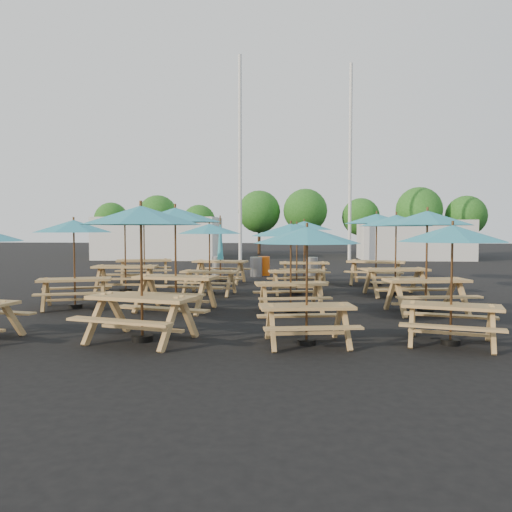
# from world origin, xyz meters

# --- Properties ---
(ground) EXTENTS (120.00, 120.00, 0.00)m
(ground) POSITION_xyz_m (0.00, 0.00, 0.00)
(ground) COLOR black
(ground) RESTS_ON ground
(picnic_unit_1) EXTENTS (2.54, 2.54, 2.23)m
(picnic_unit_1) POSITION_xyz_m (-4.19, -2.87, 1.93)
(picnic_unit_1) COLOR #B0804E
(picnic_unit_1) RESTS_ON ground
(picnic_unit_2) EXTENTS (2.44, 2.44, 2.51)m
(picnic_unit_2) POSITION_xyz_m (-4.03, 0.34, 2.17)
(picnic_unit_2) COLOR #B0804E
(picnic_unit_2) RESTS_ON ground
(picnic_unit_3) EXTENTS (2.82, 2.82, 2.56)m
(picnic_unit_3) POSITION_xyz_m (-4.34, 3.25, 2.21)
(picnic_unit_3) COLOR #B0804E
(picnic_unit_3) RESTS_ON ground
(picnic_unit_4) EXTENTS (2.62, 2.62, 2.41)m
(picnic_unit_4) POSITION_xyz_m (-1.34, -6.38, 2.08)
(picnic_unit_4) COLOR #B0804E
(picnic_unit_4) RESTS_ON ground
(picnic_unit_5) EXTENTS (2.59, 2.59, 2.52)m
(picnic_unit_5) POSITION_xyz_m (-1.57, -3.03, 2.18)
(picnic_unit_5) COLOR #B0804E
(picnic_unit_5) RESTS_ON ground
(picnic_unit_6) EXTENTS (2.11, 2.11, 2.17)m
(picnic_unit_6) POSITION_xyz_m (-1.28, -0.04, 1.87)
(picnic_unit_6) COLOR #B0804E
(picnic_unit_6) RESTS_ON ground
(picnic_unit_7) EXTENTS (2.14, 1.92, 2.49)m
(picnic_unit_7) POSITION_xyz_m (-1.47, 3.24, 1.02)
(picnic_unit_7) COLOR #B0804E
(picnic_unit_7) RESTS_ON ground
(picnic_unit_8) EXTENTS (2.10, 2.10, 2.03)m
(picnic_unit_8) POSITION_xyz_m (1.55, -6.40, 1.76)
(picnic_unit_8) COLOR #B0804E
(picnic_unit_8) RESTS_ON ground
(picnic_unit_9) EXTENTS (2.24, 2.24, 2.13)m
(picnic_unit_9) POSITION_xyz_m (1.22, -3.07, 1.84)
(picnic_unit_9) COLOR #B0804E
(picnic_unit_9) RESTS_ON ground
(picnic_unit_10) EXTENTS (2.21, 2.21, 2.16)m
(picnic_unit_10) POSITION_xyz_m (1.35, 0.34, 1.87)
(picnic_unit_10) COLOR #B0804E
(picnic_unit_10) RESTS_ON ground
(picnic_unit_11) EXTENTS (2.15, 2.15, 2.30)m
(picnic_unit_11) POSITION_xyz_m (1.61, 3.57, 1.99)
(picnic_unit_11) COLOR #B0804E
(picnic_unit_11) RESTS_ON ground
(picnic_unit_12) EXTENTS (2.26, 2.26, 2.06)m
(picnic_unit_12) POSITION_xyz_m (4.01, -6.19, 1.78)
(picnic_unit_12) COLOR #B0804E
(picnic_unit_12) RESTS_ON ground
(picnic_unit_13) EXTENTS (2.50, 2.50, 2.43)m
(picnic_unit_13) POSITION_xyz_m (4.39, -2.94, 2.10)
(picnic_unit_13) COLOR #B0804E
(picnic_unit_13) RESTS_ON ground
(picnic_unit_14) EXTENTS (2.51, 2.51, 2.43)m
(picnic_unit_14) POSITION_xyz_m (4.29, 0.23, 2.10)
(picnic_unit_14) COLOR #B0804E
(picnic_unit_14) RESTS_ON ground
(picnic_unit_15) EXTENTS (2.81, 2.81, 2.56)m
(picnic_unit_15) POSITION_xyz_m (4.17, 3.23, 2.21)
(picnic_unit_15) COLOR #B0804E
(picnic_unit_15) RESTS_ON ground
(waste_bin_0) EXTENTS (0.51, 0.51, 0.82)m
(waste_bin_0) POSITION_xyz_m (-2.06, 6.27, 0.41)
(waste_bin_0) COLOR gray
(waste_bin_0) RESTS_ON ground
(waste_bin_1) EXTENTS (0.51, 0.51, 0.82)m
(waste_bin_1) POSITION_xyz_m (-0.38, 6.00, 0.41)
(waste_bin_1) COLOR gray
(waste_bin_1) RESTS_ON ground
(waste_bin_2) EXTENTS (0.51, 0.51, 0.82)m
(waste_bin_2) POSITION_xyz_m (-0.09, 6.47, 0.41)
(waste_bin_2) COLOR #ED5C0D
(waste_bin_2) RESTS_ON ground
(waste_bin_3) EXTENTS (0.51, 0.51, 0.82)m
(waste_bin_3) POSITION_xyz_m (1.96, 6.07, 0.41)
(waste_bin_3) COLOR gray
(waste_bin_3) RESTS_ON ground
(mast_0) EXTENTS (0.20, 0.20, 12.00)m
(mast_0) POSITION_xyz_m (-2.00, 14.00, 6.00)
(mast_0) COLOR silver
(mast_0) RESTS_ON ground
(mast_1) EXTENTS (0.20, 0.20, 12.00)m
(mast_1) POSITION_xyz_m (4.50, 16.00, 6.00)
(mast_1) COLOR silver
(mast_1) RESTS_ON ground
(event_tent_0) EXTENTS (8.00, 4.00, 2.80)m
(event_tent_0) POSITION_xyz_m (-8.00, 18.00, 1.40)
(event_tent_0) COLOR silver
(event_tent_0) RESTS_ON ground
(event_tent_1) EXTENTS (7.00, 4.00, 2.60)m
(event_tent_1) POSITION_xyz_m (9.00, 19.00, 1.30)
(event_tent_1) COLOR silver
(event_tent_1) RESTS_ON ground
(tree_0) EXTENTS (2.80, 2.80, 4.24)m
(tree_0) POSITION_xyz_m (-14.07, 25.25, 2.83)
(tree_0) COLOR #382314
(tree_0) RESTS_ON ground
(tree_1) EXTENTS (3.11, 3.11, 4.72)m
(tree_1) POSITION_xyz_m (-9.74, 23.90, 3.15)
(tree_1) COLOR #382314
(tree_1) RESTS_ON ground
(tree_2) EXTENTS (2.59, 2.59, 3.93)m
(tree_2) POSITION_xyz_m (-6.39, 23.65, 2.62)
(tree_2) COLOR #382314
(tree_2) RESTS_ON ground
(tree_3) EXTENTS (3.36, 3.36, 5.09)m
(tree_3) POSITION_xyz_m (-1.75, 24.72, 3.41)
(tree_3) COLOR #382314
(tree_3) RESTS_ON ground
(tree_4) EXTENTS (3.41, 3.41, 5.17)m
(tree_4) POSITION_xyz_m (1.90, 24.26, 3.46)
(tree_4) COLOR #382314
(tree_4) RESTS_ON ground
(tree_5) EXTENTS (2.94, 2.94, 4.45)m
(tree_5) POSITION_xyz_m (6.22, 24.67, 2.97)
(tree_5) COLOR #382314
(tree_5) RESTS_ON ground
(tree_6) EXTENTS (3.38, 3.38, 5.13)m
(tree_6) POSITION_xyz_m (10.23, 22.90, 3.43)
(tree_6) COLOR #382314
(tree_6) RESTS_ON ground
(tree_7) EXTENTS (2.95, 2.95, 4.48)m
(tree_7) POSITION_xyz_m (13.63, 22.92, 2.99)
(tree_7) COLOR #382314
(tree_7) RESTS_ON ground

